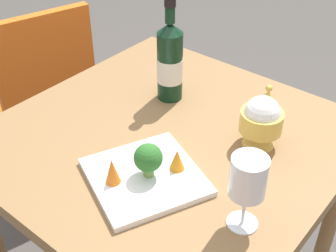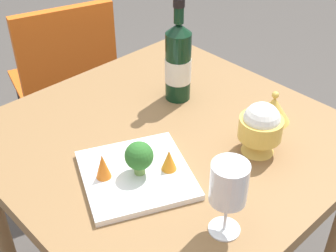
# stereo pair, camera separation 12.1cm
# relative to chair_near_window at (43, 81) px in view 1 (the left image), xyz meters

# --- Properties ---
(dining_table) EXTENTS (0.88, 0.88, 0.76)m
(dining_table) POSITION_rel_chair_near_window_xyz_m (-0.19, -0.83, 0.14)
(dining_table) COLOR olive
(dining_table) RESTS_ON ground_plane
(chair_near_window) EXTENTS (0.49, 0.49, 0.85)m
(chair_near_window) POSITION_rel_chair_near_window_xyz_m (0.00, 0.00, 0.00)
(chair_near_window) COLOR orange
(chair_near_window) RESTS_ON ground_plane
(wine_bottle) EXTENTS (0.08, 0.08, 0.31)m
(wine_bottle) POSITION_rel_chair_near_window_xyz_m (-0.03, -0.71, 0.35)
(wine_bottle) COLOR black
(wine_bottle) RESTS_ON dining_table
(wine_glass) EXTENTS (0.08, 0.08, 0.18)m
(wine_glass) POSITION_rel_chair_near_window_xyz_m (-0.33, -1.15, 0.36)
(wine_glass) COLOR white
(wine_glass) RESTS_ON dining_table
(rice_bowl) EXTENTS (0.11, 0.11, 0.14)m
(rice_bowl) POSITION_rel_chair_near_window_xyz_m (-0.06, -1.04, 0.30)
(rice_bowl) COLOR gold
(rice_bowl) RESTS_ON dining_table
(rice_bowl_lid) EXTENTS (0.10, 0.10, 0.09)m
(rice_bowl_lid) POSITION_rel_chair_near_window_xyz_m (0.07, -0.98, 0.26)
(rice_bowl_lid) COLOR gold
(rice_bowl_lid) RESTS_ON dining_table
(serving_plate) EXTENTS (0.33, 0.33, 0.02)m
(serving_plate) POSITION_rel_chair_near_window_xyz_m (-0.36, -0.90, 0.23)
(serving_plate) COLOR white
(serving_plate) RESTS_ON dining_table
(broccoli_floret) EXTENTS (0.07, 0.07, 0.09)m
(broccoli_floret) POSITION_rel_chair_near_window_xyz_m (-0.35, -0.91, 0.29)
(broccoli_floret) COLOR #729E4C
(broccoli_floret) RESTS_ON serving_plate
(carrot_garnish_left) EXTENTS (0.04, 0.04, 0.07)m
(carrot_garnish_left) POSITION_rel_chair_near_window_xyz_m (-0.42, -0.86, 0.28)
(carrot_garnish_left) COLOR orange
(carrot_garnish_left) RESTS_ON serving_plate
(carrot_garnish_right) EXTENTS (0.04, 0.04, 0.06)m
(carrot_garnish_right) POSITION_rel_chair_near_window_xyz_m (-0.29, -0.94, 0.27)
(carrot_garnish_right) COLOR orange
(carrot_garnish_right) RESTS_ON serving_plate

